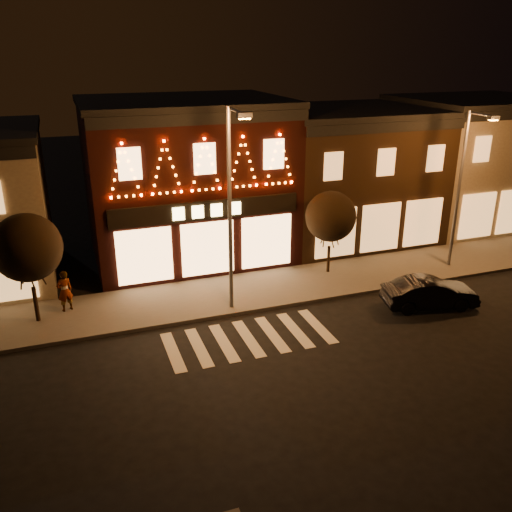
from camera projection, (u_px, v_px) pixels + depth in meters
ground at (288, 396)px, 17.90m from camera, size 120.00×120.00×0.00m
sidewalk_far at (261, 289)px, 25.53m from camera, size 44.00×4.00×0.15m
building_pulp at (186, 179)px, 28.66m from camera, size 10.20×8.34×8.30m
building_right_a at (346, 174)px, 31.81m from camera, size 9.20×8.28×7.50m
building_right_b at (472, 161)px, 34.59m from camera, size 9.20×8.28×7.80m
streetlamp_mid at (232, 197)px, 21.66m from camera, size 0.54×1.94×8.47m
streetlamp_right at (464, 179)px, 26.37m from camera, size 0.49×1.77×7.77m
tree_left at (27, 248)px, 21.36m from camera, size 2.73×2.73×4.57m
tree_right at (331, 216)px, 26.32m from camera, size 2.47×2.47×4.12m
dark_sedan at (430, 293)px, 23.75m from camera, size 4.28×2.23×1.34m
pedestrian at (65, 291)px, 23.05m from camera, size 0.77×0.65×1.81m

